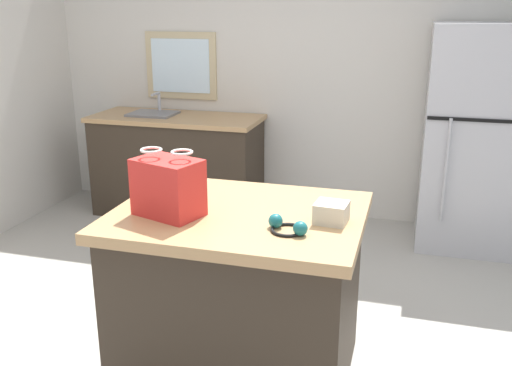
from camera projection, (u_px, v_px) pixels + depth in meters
name	position (u px, v px, depth m)	size (l,w,h in m)	color
back_wall	(320.00, 65.00, 4.88)	(5.02, 0.13, 2.67)	silver
kitchen_island	(240.00, 293.00, 2.83)	(1.18, 0.93, 0.89)	#33281E
refrigerator	(475.00, 139.00, 4.31)	(0.75, 0.70, 1.71)	#B7B7BC
sink_counter	(177.00, 164.00, 5.11)	(1.50, 0.64, 1.09)	#33281E
shopping_bag	(168.00, 187.00, 2.61)	(0.35, 0.28, 0.31)	red
small_box	(331.00, 213.00, 2.55)	(0.14, 0.13, 0.09)	beige
bottle	(182.00, 173.00, 2.95)	(0.05, 0.05, 0.22)	#4C9956
ear_defenders	(288.00, 227.00, 2.45)	(0.20, 0.20, 0.06)	black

